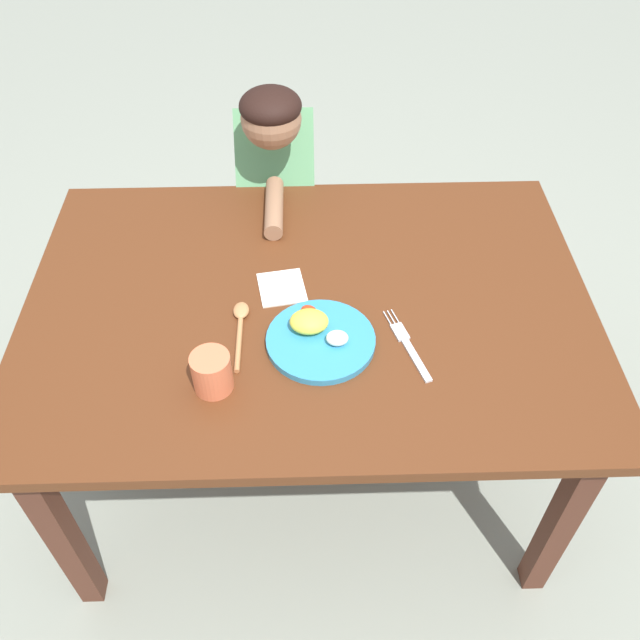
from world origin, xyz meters
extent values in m
plane|color=gray|center=(0.00, 0.00, 0.00)|extent=(8.00, 8.00, 0.00)
cube|color=#572C15|center=(0.00, 0.00, 0.67)|extent=(1.31, 0.92, 0.03)
cube|color=#4F291C|center=(-0.58, -0.38, 0.33)|extent=(0.06, 0.06, 0.65)
cube|color=#4F291C|center=(0.58, -0.38, 0.33)|extent=(0.06, 0.06, 0.65)
cube|color=#4F291C|center=(-0.58, 0.38, 0.33)|extent=(0.06, 0.06, 0.65)
cube|color=#4F291C|center=(0.58, 0.38, 0.33)|extent=(0.06, 0.06, 0.65)
cylinder|color=#338FC1|center=(0.02, -0.13, 0.69)|extent=(0.24, 0.24, 0.02)
ellipsoid|color=yellow|center=(0.00, -0.10, 0.72)|extent=(0.08, 0.07, 0.04)
ellipsoid|color=red|center=(0.00, -0.06, 0.71)|extent=(0.04, 0.04, 0.02)
ellipsoid|color=red|center=(0.00, -0.10, 0.71)|extent=(0.02, 0.03, 0.02)
ellipsoid|color=white|center=(0.06, -0.15, 0.71)|extent=(0.05, 0.04, 0.03)
cube|color=silver|center=(0.23, -0.19, 0.68)|extent=(0.05, 0.12, 0.01)
cube|color=silver|center=(0.20, -0.11, 0.68)|extent=(0.04, 0.06, 0.01)
cylinder|color=silver|center=(0.19, -0.06, 0.68)|extent=(0.02, 0.04, 0.00)
cylinder|color=silver|center=(0.19, -0.06, 0.68)|extent=(0.02, 0.04, 0.00)
cylinder|color=silver|center=(0.18, -0.06, 0.68)|extent=(0.02, 0.04, 0.00)
cylinder|color=#C2814E|center=(-0.15, -0.14, 0.69)|extent=(0.01, 0.15, 0.01)
ellipsoid|color=#C2814E|center=(-0.15, -0.04, 0.69)|extent=(0.04, 0.05, 0.02)
cylinder|color=#E4724A|center=(-0.20, -0.24, 0.72)|extent=(0.08, 0.08, 0.09)
cube|color=#363F5D|center=(-0.08, 0.61, 0.26)|extent=(0.21, 0.14, 0.52)
cube|color=#599966|center=(-0.08, 0.52, 0.68)|extent=(0.22, 0.28, 0.37)
sphere|color=#9E7051|center=(-0.08, 0.43, 0.90)|extent=(0.15, 0.15, 0.15)
ellipsoid|color=black|center=(-0.08, 0.43, 0.93)|extent=(0.16, 0.16, 0.09)
cylinder|color=#9E7051|center=(-0.08, 0.33, 0.70)|extent=(0.05, 0.22, 0.05)
cube|color=white|center=(-0.06, 0.04, 0.68)|extent=(0.12, 0.13, 0.00)
camera|label=1|loc=(-0.01, -1.11, 1.77)|focal=37.71mm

